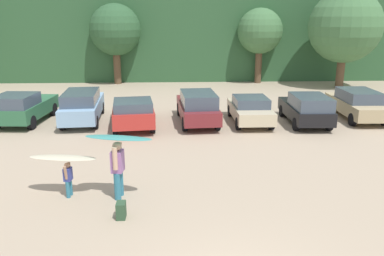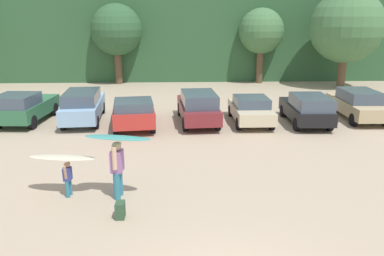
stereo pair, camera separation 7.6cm
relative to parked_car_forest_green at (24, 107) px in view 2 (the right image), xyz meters
name	(u,v)px [view 2 (the right image)]	position (x,y,z in m)	size (l,w,h in m)	color
hillside_ridge	(188,32)	(8.78, 18.73, 2.99)	(108.00, 12.00, 7.64)	#2D5633
tree_right	(117,30)	(3.01, 12.21, 3.40)	(4.01, 4.01, 6.27)	brown
tree_center_right	(261,31)	(14.45, 12.15, 3.28)	(3.58, 3.58, 5.95)	brown
tree_left	(346,27)	(20.20, 9.58, 3.70)	(5.33, 5.33, 7.21)	brown
parked_car_forest_green	(24,107)	(0.00, 0.00, 0.00)	(2.18, 4.36, 1.60)	#2D6642
parked_car_sky_blue	(83,105)	(2.90, 0.16, 0.03)	(2.13, 4.92, 1.62)	#84ADD1
parked_car_red	(134,111)	(5.58, -0.94, -0.04)	(2.40, 4.46, 1.48)	#B72D28
parked_car_maroon	(198,107)	(8.75, -0.41, 0.03)	(2.05, 4.74, 1.63)	maroon
parked_car_champagne	(251,109)	(11.41, -0.42, -0.13)	(1.82, 4.06, 1.35)	beige
parked_car_black	(307,109)	(14.15, -0.85, -0.02)	(1.89, 4.20, 1.56)	black
parked_car_tan	(358,104)	(17.22, 0.22, -0.03)	(1.92, 4.64, 1.53)	tan
person_adult	(117,166)	(5.94, -8.76, 0.14)	(0.37, 0.69, 1.72)	teal
person_child	(68,177)	(4.44, -8.63, -0.23)	(0.23, 0.42, 1.07)	teal
surfboard_teal	(118,138)	(6.00, -8.80, 1.03)	(2.08, 1.01, 0.10)	teal
surfboard_cream	(62,157)	(4.30, -8.50, 0.35)	(2.11, 0.88, 0.10)	beige
backpack_dropped	(120,210)	(6.16, -10.03, -0.60)	(0.24, 0.34, 0.45)	#2D4C33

